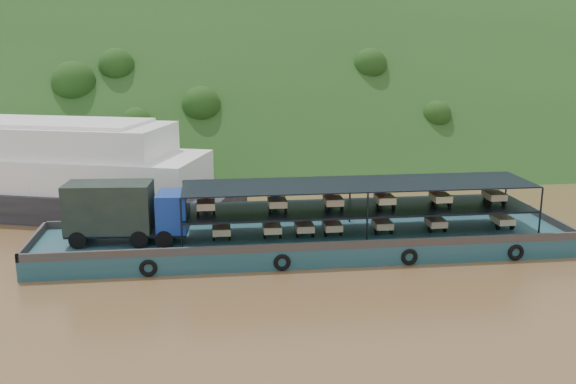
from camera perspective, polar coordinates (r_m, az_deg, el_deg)
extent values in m
plane|color=brown|center=(43.82, 3.10, -4.90)|extent=(160.00, 160.00, 0.00)
cube|color=#1C3C16|center=(78.49, -1.57, 3.33)|extent=(140.00, 39.60, 39.60)
cube|color=#144349|center=(42.76, 1.59, -4.51)|extent=(35.00, 7.00, 1.20)
cube|color=#592D19|center=(45.73, 0.95, -2.20)|extent=(35.00, 0.20, 0.50)
cube|color=#592D19|center=(39.30, 2.35, -4.85)|extent=(35.00, 0.20, 0.50)
cube|color=#592D19|center=(48.24, 22.50, -2.41)|extent=(0.20, 7.00, 0.50)
cube|color=#592D19|center=(43.49, -21.76, -4.02)|extent=(0.20, 7.00, 0.50)
torus|color=black|center=(39.13, -12.32, -6.64)|extent=(1.06, 0.26, 1.06)
torus|color=black|center=(39.19, -0.53, -6.29)|extent=(1.06, 0.26, 1.06)
torus|color=black|center=(40.84, 10.75, -5.70)|extent=(1.06, 0.26, 1.06)
torus|color=black|center=(43.46, 19.60, -5.09)|extent=(1.06, 0.26, 1.06)
cylinder|color=black|center=(41.59, -18.17, -4.06)|extent=(1.13, 0.47, 1.10)
cylinder|color=black|center=(43.72, -17.38, -3.16)|extent=(1.13, 0.47, 1.10)
cylinder|color=black|center=(40.74, -13.08, -4.09)|extent=(1.13, 0.47, 1.10)
cylinder|color=black|center=(42.92, -12.53, -3.16)|extent=(1.13, 0.47, 1.10)
cylinder|color=black|center=(40.49, -10.92, -4.09)|extent=(1.13, 0.47, 1.10)
cylinder|color=black|center=(42.68, -10.49, -3.16)|extent=(1.13, 0.47, 1.10)
cube|color=black|center=(41.94, -14.00, -3.40)|extent=(7.66, 3.01, 0.22)
cube|color=navy|center=(41.13, -10.18, -1.70)|extent=(2.08, 2.78, 2.42)
cube|color=black|center=(40.90, -8.90, -1.10)|extent=(0.24, 2.20, 0.99)
cube|color=black|center=(41.76, -15.60, -1.29)|extent=(5.48, 3.06, 3.08)
cube|color=black|center=(42.78, 6.25, -1.43)|extent=(23.00, 5.00, 0.12)
cube|color=black|center=(42.39, 6.30, 0.72)|extent=(23.00, 5.00, 0.08)
cylinder|color=black|center=(39.28, -9.45, -2.90)|extent=(0.12, 0.12, 3.30)
cylinder|color=black|center=(44.10, -9.23, -1.08)|extent=(0.12, 0.12, 3.30)
cylinder|color=black|center=(40.44, 7.06, -2.34)|extent=(0.12, 0.12, 3.30)
cylinder|color=black|center=(45.14, 5.52, -0.63)|extent=(0.12, 0.12, 3.30)
cylinder|color=black|center=(44.63, 21.53, -1.69)|extent=(0.12, 0.12, 3.30)
cylinder|color=black|center=(48.93, 18.78, -0.19)|extent=(0.12, 0.12, 3.30)
cylinder|color=black|center=(43.05, -5.98, -3.26)|extent=(0.12, 0.52, 0.52)
cylinder|color=black|center=(41.32, -6.61, -3.99)|extent=(0.14, 0.52, 0.52)
cylinder|color=black|center=(41.34, -5.22, -3.95)|extent=(0.14, 0.52, 0.52)
cube|color=beige|center=(41.56, -5.94, -3.38)|extent=(1.15, 1.50, 0.44)
cube|color=#B90C16|center=(42.61, -5.98, -2.71)|extent=(0.55, 0.80, 0.80)
cube|color=#B90C16|center=(42.28, -5.99, -2.13)|extent=(0.50, 0.10, 0.10)
cylinder|color=black|center=(43.22, -1.63, -3.12)|extent=(0.12, 0.52, 0.52)
cylinder|color=black|center=(41.46, -2.07, -3.85)|extent=(0.14, 0.52, 0.52)
cylinder|color=black|center=(41.56, -0.70, -3.80)|extent=(0.14, 0.52, 0.52)
cube|color=beige|center=(41.74, -1.44, -3.24)|extent=(1.15, 1.50, 0.44)
cube|color=#B10B1E|center=(42.79, -1.59, -2.57)|extent=(0.55, 0.80, 0.80)
cube|color=#B10B1E|center=(42.46, -1.57, -1.99)|extent=(0.50, 0.10, 0.10)
cylinder|color=black|center=(43.77, 3.59, -2.93)|extent=(0.12, 0.52, 0.52)
cylinder|color=black|center=(41.99, 3.37, -3.64)|extent=(0.14, 0.52, 0.52)
cylinder|color=black|center=(42.18, 4.71, -3.59)|extent=(0.14, 0.52, 0.52)
cube|color=beige|center=(42.31, 3.96, -3.04)|extent=(1.15, 1.50, 0.44)
cube|color=red|center=(43.34, 3.67, -2.38)|extent=(0.55, 0.80, 0.80)
cube|color=red|center=(43.02, 3.73, -1.81)|extent=(0.50, 0.10, 0.10)
cylinder|color=black|center=(44.51, 7.89, -2.75)|extent=(0.12, 0.52, 0.52)
cylinder|color=black|center=(42.72, 7.86, -3.45)|extent=(0.14, 0.52, 0.52)
cylinder|color=black|center=(42.99, 9.15, -3.39)|extent=(0.14, 0.52, 0.52)
cube|color=tan|center=(43.08, 8.40, -2.85)|extent=(1.15, 1.50, 0.44)
cube|color=#B41D0C|center=(44.10, 8.01, -2.21)|extent=(0.55, 0.80, 0.80)
cube|color=#B41D0C|center=(43.78, 8.10, -1.65)|extent=(0.50, 0.10, 0.10)
cylinder|color=black|center=(45.60, 12.38, -2.55)|extent=(0.12, 0.52, 0.52)
cylinder|color=black|center=(43.81, 12.53, -3.22)|extent=(0.14, 0.52, 0.52)
cylinder|color=black|center=(44.15, 13.76, -3.16)|extent=(0.14, 0.52, 0.52)
cube|color=beige|center=(44.19, 13.02, -2.64)|extent=(1.15, 1.50, 0.44)
cube|color=#B51F0C|center=(45.19, 12.53, -2.02)|extent=(0.55, 0.80, 0.80)
cube|color=#B51F0C|center=(44.88, 12.65, -1.47)|extent=(0.50, 0.10, 0.10)
cylinder|color=black|center=(47.37, 17.79, -2.29)|extent=(0.12, 0.52, 0.52)
cylinder|color=black|center=(45.60, 18.16, -2.92)|extent=(0.14, 0.52, 0.52)
cylinder|color=black|center=(46.03, 19.28, -2.86)|extent=(0.14, 0.52, 0.52)
cube|color=beige|center=(46.02, 18.57, -2.36)|extent=(1.15, 1.50, 0.44)
cube|color=red|center=(46.98, 17.98, -1.78)|extent=(0.55, 0.80, 0.80)
cube|color=red|center=(46.68, 18.13, -1.25)|extent=(0.50, 0.10, 0.10)
cylinder|color=black|center=(43.47, 1.17, -3.02)|extent=(0.12, 0.52, 0.52)
cylinder|color=black|center=(41.70, 0.85, -3.74)|extent=(0.14, 0.52, 0.52)
cylinder|color=black|center=(41.84, 2.21, -3.69)|extent=(0.14, 0.52, 0.52)
cube|color=beige|center=(42.00, 1.46, -3.13)|extent=(1.15, 1.50, 0.44)
cube|color=red|center=(43.04, 1.23, -2.47)|extent=(0.55, 0.80, 0.80)
cube|color=red|center=(42.72, 1.27, -1.90)|extent=(0.50, 0.10, 0.10)
cylinder|color=black|center=(42.58, -7.30, -1.08)|extent=(0.12, 0.52, 0.52)
cylinder|color=black|center=(40.85, -8.00, -1.73)|extent=(0.14, 0.52, 0.52)
cylinder|color=black|center=(40.84, -6.60, -1.69)|extent=(0.14, 0.52, 0.52)
cube|color=beige|center=(41.09, -7.31, -1.13)|extent=(1.15, 1.50, 0.44)
cube|color=red|center=(42.16, -7.32, -0.50)|extent=(0.55, 0.80, 0.80)
cube|color=red|center=(41.85, -7.34, 0.10)|extent=(0.50, 0.10, 0.10)
cylinder|color=black|center=(42.80, -1.18, -0.90)|extent=(0.12, 0.52, 0.52)
cylinder|color=black|center=(41.02, -1.60, -1.54)|extent=(0.14, 0.52, 0.52)
cylinder|color=black|center=(41.12, -0.22, -1.49)|extent=(0.14, 0.52, 0.52)
cube|color=tan|center=(41.32, -0.97, -0.93)|extent=(1.15, 1.50, 0.44)
cube|color=navy|center=(42.38, -1.14, -0.32)|extent=(0.55, 0.80, 0.80)
cube|color=navy|center=(42.07, -1.11, 0.28)|extent=(0.50, 0.10, 0.10)
cylinder|color=black|center=(43.33, 3.67, -0.74)|extent=(0.12, 0.52, 0.52)
cylinder|color=black|center=(41.52, 3.45, -1.37)|extent=(0.14, 0.52, 0.52)
cylinder|color=black|center=(41.71, 4.80, -1.32)|extent=(0.14, 0.52, 0.52)
cube|color=#C2AF89|center=(41.86, 4.05, -0.78)|extent=(1.15, 1.50, 0.44)
cube|color=#B20B11|center=(42.91, 3.75, -0.17)|extent=(0.55, 0.80, 0.80)
cube|color=#B20B11|center=(42.61, 3.81, 0.42)|extent=(0.50, 0.10, 0.10)
cylinder|color=black|center=(44.09, 8.08, -0.60)|extent=(0.12, 0.52, 0.52)
cylinder|color=black|center=(42.28, 8.06, -1.21)|extent=(0.14, 0.52, 0.52)
cylinder|color=black|center=(42.55, 9.36, -1.16)|extent=(0.14, 0.52, 0.52)
cube|color=beige|center=(42.66, 8.60, -0.63)|extent=(1.15, 1.50, 0.44)
cube|color=red|center=(43.69, 8.20, -0.03)|extent=(0.55, 0.80, 0.80)
cube|color=red|center=(43.39, 8.29, 0.55)|extent=(0.50, 0.10, 0.10)
cylinder|color=black|center=(45.23, 12.74, -0.44)|extent=(0.12, 0.52, 0.52)
cylinder|color=black|center=(43.43, 12.92, -1.03)|extent=(0.14, 0.52, 0.52)
cylinder|color=black|center=(43.78, 14.15, -0.98)|extent=(0.14, 0.52, 0.52)
cube|color=beige|center=(43.83, 13.40, -0.46)|extent=(1.15, 1.50, 0.44)
cube|color=#B10B13|center=(44.84, 12.91, 0.11)|extent=(0.55, 0.80, 0.80)
cube|color=#B10B13|center=(44.55, 13.03, 0.68)|extent=(0.50, 0.10, 0.10)
cylinder|color=black|center=(46.65, 17.13, -0.30)|extent=(0.12, 0.52, 0.52)
cylinder|color=black|center=(44.86, 17.47, -0.86)|extent=(0.14, 0.52, 0.52)
cylinder|color=black|center=(45.28, 18.63, -0.81)|extent=(0.14, 0.52, 0.52)
cube|color=tan|center=(45.29, 17.90, -0.31)|extent=(1.15, 1.50, 0.44)
cube|color=#C2BD89|center=(46.27, 17.32, 0.24)|extent=(0.55, 0.80, 0.80)
cube|color=#C2BD89|center=(45.99, 17.47, 0.79)|extent=(0.50, 0.10, 0.10)
cube|color=black|center=(57.84, -22.78, -0.28)|extent=(37.78, 20.16, 2.20)
cube|color=white|center=(57.36, -22.99, 2.04)|extent=(32.26, 17.57, 2.57)
cube|color=white|center=(56.97, -23.22, 4.48)|extent=(26.73, 14.98, 2.39)
cube|color=white|center=(56.80, -23.34, 5.81)|extent=(22.95, 12.97, 0.28)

